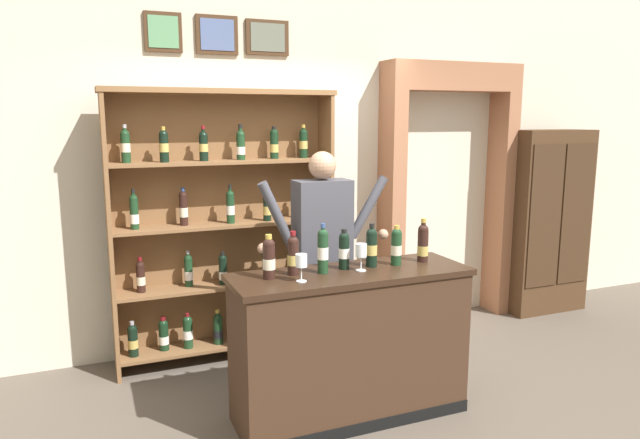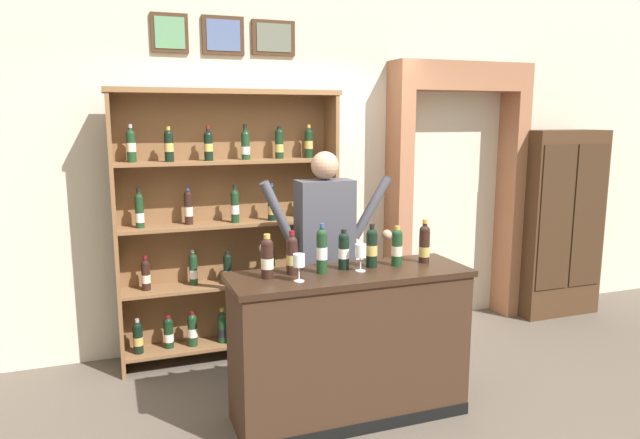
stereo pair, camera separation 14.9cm
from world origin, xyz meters
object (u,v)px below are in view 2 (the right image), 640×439
Objects in this scene: tasting_counter at (350,345)px; tasting_bottle_chianti at (322,250)px; wine_glass_left at (299,261)px; tasting_bottle_vin_santo at (344,250)px; wine_shelf at (229,224)px; tasting_bottle_rosso at (267,257)px; wine_glass_right at (361,252)px; tasting_bottle_prosecco at (397,246)px; shopkeeper at (325,240)px; tasting_bottle_grappa at (424,244)px; tasting_bottle_riserva at (292,254)px; tasting_bottle_brunello at (372,247)px; side_cabinet at (558,223)px.

tasting_counter is 4.88× the size of tasting_bottle_chianti.
tasting_bottle_vin_santo is at bearing 25.67° from wine_glass_left.
wine_shelf reaches higher than tasting_bottle_rosso.
tasting_bottle_rosso is at bearing -90.31° from wine_shelf.
wine_glass_right is at bearing -9.82° from tasting_bottle_chianti.
shopkeeper is at bearing 117.88° from tasting_bottle_prosecco.
tasting_bottle_prosecco is at bearing -62.12° from shopkeeper.
wine_glass_right is at bearing -4.75° from tasting_bottle_rosso.
tasting_bottle_riserva is at bearing 178.97° from tasting_bottle_grappa.
tasting_bottle_riserva is at bearing 169.07° from tasting_counter.
tasting_counter is at bearing 14.49° from wine_glass_left.
tasting_bottle_riserva is at bearing 10.05° from tasting_bottle_rosso.
tasting_bottle_brunello is at bearing 178.87° from tasting_bottle_grappa.
tasting_bottle_rosso is 0.99× the size of tasting_bottle_riserva.
tasting_bottle_vin_santo is at bearing -66.53° from wine_shelf.
wine_shelf reaches higher than tasting_bottle_brunello.
tasting_bottle_chianti reaches higher than tasting_bottle_grappa.
side_cabinet reaches higher than tasting_bottle_brunello.
wine_glass_right reaches higher than wine_glass_left.
wine_glass_left is (-0.38, -0.10, 0.62)m from tasting_counter.
tasting_bottle_brunello reaches higher than tasting_bottle_riserva.
side_cabinet is at bearing 22.67° from wine_glass_left.
side_cabinet is 3.36m from tasting_bottle_riserva.
tasting_bottle_riserva reaches higher than tasting_bottle_prosecco.
tasting_bottle_chianti is at bearing -165.71° from tasting_bottle_vin_santo.
tasting_bottle_grappa is (0.57, 0.05, 0.63)m from tasting_counter.
tasting_bottle_brunello is (0.12, -0.54, 0.06)m from shopkeeper.
shopkeeper reaches higher than tasting_bottle_chianti.
tasting_bottle_grappa is (0.58, -0.02, 0.00)m from tasting_bottle_vin_santo.
tasting_bottle_rosso is 0.71m from tasting_bottle_brunello.
side_cabinet is 3.03m from tasting_bottle_vin_santo.
tasting_bottle_rosso is 1.04× the size of tasting_bottle_vin_santo.
wine_shelf is 1.50m from tasting_counter.
tasting_bottle_vin_santo is at bearing 100.43° from tasting_counter.
shopkeeper is 0.56m from tasting_bottle_brunello.
wine_glass_right is (-0.50, -0.06, -0.01)m from tasting_bottle_grappa.
tasting_bottle_grappa is 1.68× the size of wine_glass_right.
tasting_bottle_rosso reaches higher than wine_glass_left.
side_cabinet is at bearing 23.71° from tasting_counter.
wine_glass_right is (0.60, -1.27, 0.00)m from wine_shelf.
shopkeeper is at bearing 133.00° from tasting_bottle_grappa.
tasting_bottle_chianti is 1.21× the size of tasting_bottle_vin_santo.
shopkeeper is 0.62m from wine_glass_right.
side_cabinet is 1.07× the size of shopkeeper.
tasting_bottle_chianti reaches higher than tasting_bottle_vin_santo.
tasting_bottle_brunello is at bearing -4.45° from tasting_bottle_vin_santo.
wine_glass_right is (0.07, -0.01, 0.62)m from tasting_counter.
tasting_counter is 0.66m from tasting_bottle_brunello.
tasting_bottle_vin_santo is at bearing -97.35° from shopkeeper.
shopkeeper is 0.62m from tasting_bottle_chianti.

